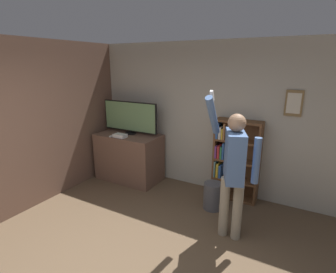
# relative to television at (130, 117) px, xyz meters

# --- Properties ---
(wall_back) EXTENTS (6.41, 0.09, 2.70)m
(wall_back) POSITION_rel_television_xyz_m (1.48, 0.37, 0.07)
(wall_back) COLOR #B2AD9E
(wall_back) RESTS_ON ground_plane
(wall_side_brick) EXTENTS (0.06, 4.37, 2.70)m
(wall_side_brick) POSITION_rel_television_xyz_m (-0.77, -1.04, 0.06)
(wall_side_brick) COLOR brown
(wall_side_brick) RESTS_ON ground_plane
(tv_ledge) EXTENTS (1.27, 0.70, 0.95)m
(tv_ledge) POSITION_rel_television_xyz_m (0.00, -0.07, -0.81)
(tv_ledge) COLOR brown
(tv_ledge) RESTS_ON ground_plane
(television) EXTENTS (1.23, 0.22, 0.65)m
(television) POSITION_rel_television_xyz_m (0.00, 0.00, 0.00)
(television) COLOR black
(television) RESTS_ON tv_ledge
(game_console) EXTENTS (0.25, 0.16, 0.06)m
(game_console) POSITION_rel_television_xyz_m (-0.02, -0.30, -0.31)
(game_console) COLOR white
(game_console) RESTS_ON tv_ledge
(remote_loose) EXTENTS (0.05, 0.14, 0.02)m
(remote_loose) POSITION_rel_television_xyz_m (-0.20, -0.34, -0.33)
(remote_loose) COLOR white
(remote_loose) RESTS_ON tv_ledge
(bookshelf) EXTENTS (0.77, 0.28, 1.41)m
(bookshelf) POSITION_rel_television_xyz_m (2.04, 0.19, -0.58)
(bookshelf) COLOR brown
(bookshelf) RESTS_ON ground_plane
(person) EXTENTS (0.63, 0.59, 2.01)m
(person) POSITION_rel_television_xyz_m (2.34, -0.92, -0.23)
(person) COLOR gray
(person) RESTS_ON ground_plane
(waste_bin) EXTENTS (0.30, 0.30, 0.45)m
(waste_bin) POSITION_rel_television_xyz_m (1.89, -0.35, -1.06)
(waste_bin) COLOR #4C4C51
(waste_bin) RESTS_ON ground_plane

